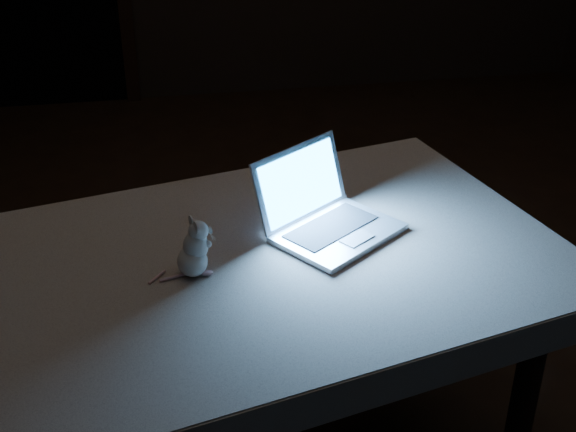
{
  "coord_description": "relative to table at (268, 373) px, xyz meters",
  "views": [
    {
      "loc": [
        -0.48,
        -2.14,
        1.67
      ],
      "look_at": [
        -0.19,
        -0.55,
        0.78
      ],
      "focal_mm": 48.0,
      "sensor_mm": 36.0,
      "label": 1
    }
  ],
  "objects": [
    {
      "name": "plush_mouse",
      "position": [
        -0.17,
        -0.05,
        0.43
      ],
      "size": [
        0.14,
        0.14,
        0.14
      ],
      "primitive_type": null,
      "rotation": [
        0.0,
        0.0,
        0.5
      ],
      "color": "silver",
      "rests_on": "tablecloth"
    },
    {
      "name": "floor",
      "position": [
        0.26,
        0.61,
        -0.35
      ],
      "size": [
        5.0,
        5.0,
        0.0
      ],
      "primitive_type": "plane",
      "color": "black",
      "rests_on": "ground"
    },
    {
      "name": "tablecloth",
      "position": [
        -0.01,
        0.04,
        0.31
      ],
      "size": [
        1.67,
        1.45,
        0.09
      ],
      "primitive_type": null,
      "rotation": [
        0.0,
        0.0,
        0.44
      ],
      "color": "#BBA999",
      "rests_on": "table"
    },
    {
      "name": "laptop",
      "position": [
        0.19,
        0.06,
        0.46
      ],
      "size": [
        0.39,
        0.38,
        0.2
      ],
      "primitive_type": null,
      "rotation": [
        0.0,
        0.0,
        0.62
      ],
      "color": "silver",
      "rests_on": "tablecloth"
    },
    {
      "name": "table",
      "position": [
        0.0,
        0.0,
        0.0
      ],
      "size": [
        1.47,
        1.12,
        0.7
      ],
      "primitive_type": null,
      "rotation": [
        0.0,
        0.0,
        0.23
      ],
      "color": "black",
      "rests_on": "floor"
    }
  ]
}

